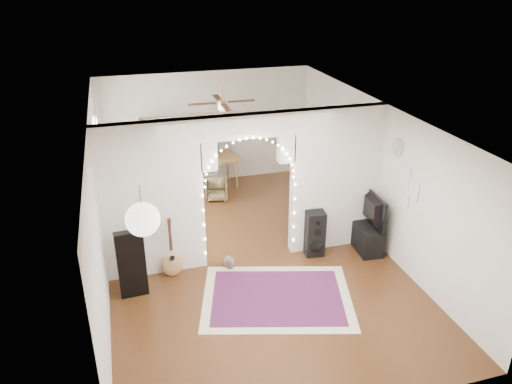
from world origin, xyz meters
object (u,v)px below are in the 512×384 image
object	(u,v)px
dining_table	(211,160)
dining_chair_left	(168,191)
acoustic_guitar	(172,255)
media_console	(364,235)
bookcase	(179,153)
floor_speaker	(315,234)
dining_chair_right	(216,189)

from	to	relation	value
dining_table	dining_chair_left	distance (m)	1.33
acoustic_guitar	dining_table	xyz separation A→B (m)	(1.42, 3.59, 0.27)
acoustic_guitar	media_console	xyz separation A→B (m)	(3.62, 0.00, -0.16)
dining_table	dining_chair_left	bearing A→B (deg)	-161.94
acoustic_guitar	bookcase	size ratio (longest dim) A/B	0.54
acoustic_guitar	media_console	distance (m)	3.63
media_console	acoustic_guitar	bearing A→B (deg)	-175.79
floor_speaker	dining_chair_right	xyz separation A→B (m)	(-1.24, 2.87, -0.20)
floor_speaker	dining_chair_right	bearing A→B (deg)	119.28
floor_speaker	dining_chair_right	world-z (taller)	floor_speaker
floor_speaker	media_console	xyz separation A→B (m)	(1.01, 0.00, -0.18)
media_console	dining_chair_left	distance (m)	4.51
bookcase	dining_chair_right	size ratio (longest dim) A/B	3.44
acoustic_guitar	bookcase	bearing A→B (deg)	56.29
dining_chair_left	bookcase	bearing A→B (deg)	77.41
media_console	bookcase	world-z (taller)	bookcase
bookcase	dining_table	world-z (taller)	bookcase
floor_speaker	bookcase	distance (m)	4.24
acoustic_guitar	floor_speaker	xyz separation A→B (m)	(2.61, -0.00, 0.02)
floor_speaker	bookcase	bearing A→B (deg)	123.13
floor_speaker	dining_table	world-z (taller)	floor_speaker
media_console	dining_chair_left	world-z (taller)	media_console
acoustic_guitar	dining_table	distance (m)	3.87
floor_speaker	bookcase	size ratio (longest dim) A/B	0.50
media_console	dining_chair_left	bearing A→B (deg)	141.81
dining_table	floor_speaker	bearing A→B (deg)	-79.57
acoustic_guitar	dining_chair_right	distance (m)	3.19
media_console	dining_chair_right	size ratio (longest dim) A/B	1.98
media_console	dining_chair_right	bearing A→B (deg)	132.30
media_console	bookcase	bearing A→B (deg)	132.27
dining_chair_right	floor_speaker	bearing A→B (deg)	-56.11
floor_speaker	dining_chair_left	bearing A→B (deg)	133.28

